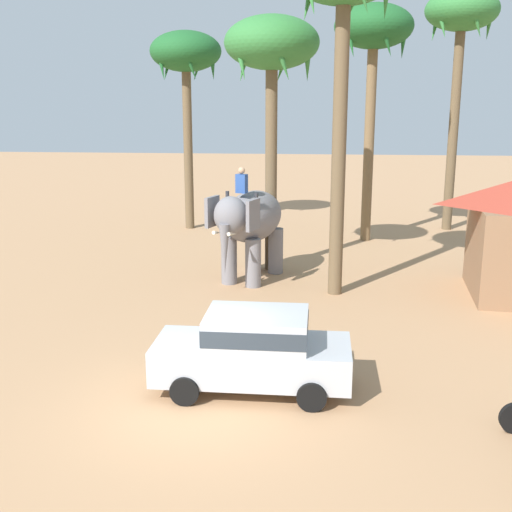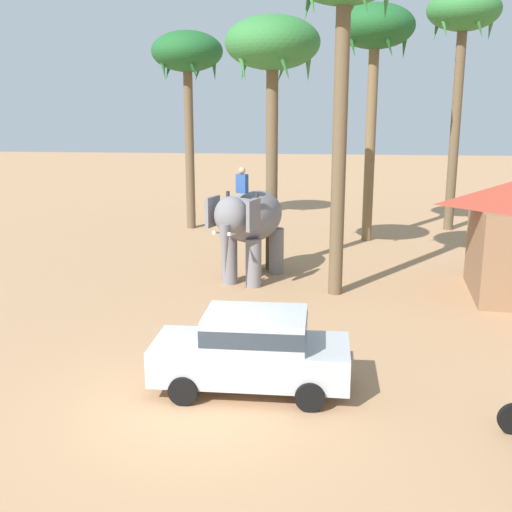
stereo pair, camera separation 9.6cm
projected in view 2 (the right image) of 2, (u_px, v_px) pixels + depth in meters
ground_plane at (188, 410)px, 12.76m from camera, size 120.00×120.00×0.00m
car_sedan_foreground at (252, 348)px, 13.46m from camera, size 4.12×1.91×1.70m
elephant_with_mahout at (250, 222)px, 21.44m from camera, size 2.66×4.01×3.88m
palm_tree_behind_elephant at (187, 58)px, 28.80m from camera, size 3.20×3.20×8.94m
palm_tree_near_hut at (463, 21)px, 28.09m from camera, size 3.20×3.20×10.64m
palm_tree_left_of_road at (272, 51)px, 21.52m from camera, size 3.20×3.20×8.71m
palm_tree_leaning_seaward at (375, 35)px, 25.98m from camera, size 3.20×3.20×9.73m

